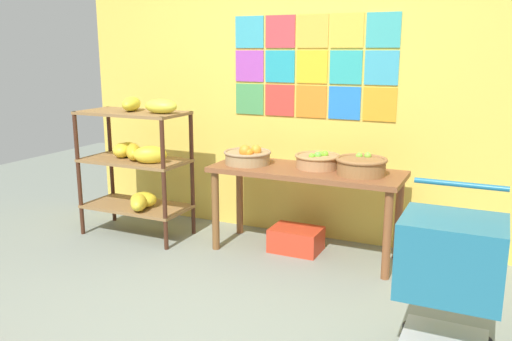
{
  "coord_description": "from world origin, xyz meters",
  "views": [
    {
      "loc": [
        1.57,
        -2.35,
        1.59
      ],
      "look_at": [
        0.01,
        0.98,
        0.76
      ],
      "focal_mm": 37.12,
      "sensor_mm": 36.0,
      "label": 1
    }
  ],
  "objects_px": {
    "fruit_basket_right": "(318,160)",
    "produce_crate_under_table": "(296,239)",
    "banana_shelf_unit": "(137,158)",
    "fruit_basket_left": "(361,165)",
    "display_table": "(306,181)",
    "fruit_basket_centre": "(248,156)",
    "shopping_cart": "(451,262)"
  },
  "relations": [
    {
      "from": "produce_crate_under_table",
      "to": "fruit_basket_centre",
      "type": "bearing_deg",
      "value": -174.67
    },
    {
      "from": "produce_crate_under_table",
      "to": "shopping_cart",
      "type": "xyz_separation_m",
      "value": [
        1.25,
        -1.1,
        0.44
      ]
    },
    {
      "from": "banana_shelf_unit",
      "to": "produce_crate_under_table",
      "type": "height_order",
      "value": "banana_shelf_unit"
    },
    {
      "from": "fruit_basket_centre",
      "to": "display_table",
      "type": "bearing_deg",
      "value": 1.79
    },
    {
      "from": "banana_shelf_unit",
      "to": "fruit_basket_left",
      "type": "bearing_deg",
      "value": 5.87
    },
    {
      "from": "banana_shelf_unit",
      "to": "fruit_basket_left",
      "type": "distance_m",
      "value": 1.9
    },
    {
      "from": "shopping_cart",
      "to": "fruit_basket_centre",
      "type": "bearing_deg",
      "value": 137.98
    },
    {
      "from": "banana_shelf_unit",
      "to": "shopping_cart",
      "type": "height_order",
      "value": "banana_shelf_unit"
    },
    {
      "from": "banana_shelf_unit",
      "to": "fruit_basket_right",
      "type": "distance_m",
      "value": 1.55
    },
    {
      "from": "fruit_basket_right",
      "to": "shopping_cart",
      "type": "bearing_deg",
      "value": -46.37
    },
    {
      "from": "shopping_cart",
      "to": "fruit_basket_left",
      "type": "bearing_deg",
      "value": 115.12
    },
    {
      "from": "display_table",
      "to": "shopping_cart",
      "type": "height_order",
      "value": "shopping_cart"
    },
    {
      "from": "display_table",
      "to": "fruit_basket_centre",
      "type": "distance_m",
      "value": 0.52
    },
    {
      "from": "display_table",
      "to": "fruit_basket_right",
      "type": "height_order",
      "value": "fruit_basket_right"
    },
    {
      "from": "banana_shelf_unit",
      "to": "fruit_basket_left",
      "type": "xyz_separation_m",
      "value": [
        1.89,
        0.19,
        0.07
      ]
    },
    {
      "from": "fruit_basket_centre",
      "to": "produce_crate_under_table",
      "type": "height_order",
      "value": "fruit_basket_centre"
    },
    {
      "from": "shopping_cart",
      "to": "banana_shelf_unit",
      "type": "bearing_deg",
      "value": 152.04
    },
    {
      "from": "fruit_basket_right",
      "to": "produce_crate_under_table",
      "type": "height_order",
      "value": "fruit_basket_right"
    },
    {
      "from": "banana_shelf_unit",
      "to": "produce_crate_under_table",
      "type": "relative_size",
      "value": 3.02
    },
    {
      "from": "banana_shelf_unit",
      "to": "fruit_basket_left",
      "type": "height_order",
      "value": "banana_shelf_unit"
    },
    {
      "from": "display_table",
      "to": "fruit_basket_right",
      "type": "bearing_deg",
      "value": 51.83
    },
    {
      "from": "display_table",
      "to": "banana_shelf_unit",
      "type": "bearing_deg",
      "value": -172.19
    },
    {
      "from": "banana_shelf_unit",
      "to": "shopping_cart",
      "type": "distance_m",
      "value": 2.78
    },
    {
      "from": "shopping_cart",
      "to": "fruit_basket_right",
      "type": "bearing_deg",
      "value": 124.09
    },
    {
      "from": "fruit_basket_centre",
      "to": "fruit_basket_right",
      "type": "bearing_deg",
      "value": 10.07
    },
    {
      "from": "fruit_basket_right",
      "to": "produce_crate_under_table",
      "type": "xyz_separation_m",
      "value": [
        -0.15,
        -0.06,
        -0.66
      ]
    },
    {
      "from": "display_table",
      "to": "fruit_basket_centre",
      "type": "height_order",
      "value": "fruit_basket_centre"
    },
    {
      "from": "fruit_basket_right",
      "to": "banana_shelf_unit",
      "type": "bearing_deg",
      "value": -169.45
    },
    {
      "from": "banana_shelf_unit",
      "to": "fruit_basket_right",
      "type": "bearing_deg",
      "value": 10.55
    },
    {
      "from": "produce_crate_under_table",
      "to": "shopping_cart",
      "type": "relative_size",
      "value": 0.44
    },
    {
      "from": "display_table",
      "to": "produce_crate_under_table",
      "type": "distance_m",
      "value": 0.51
    },
    {
      "from": "fruit_basket_right",
      "to": "fruit_basket_left",
      "type": "distance_m",
      "value": 0.38
    }
  ]
}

